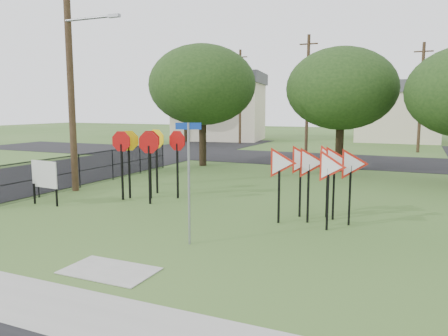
% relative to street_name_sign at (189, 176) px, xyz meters
% --- Properties ---
extents(ground, '(140.00, 140.00, 0.00)m').
position_rel_street_name_sign_xyz_m(ground, '(-0.68, 0.01, -1.80)').
color(ground, '#365C22').
extents(sidewalk, '(30.00, 1.60, 0.02)m').
position_rel_street_name_sign_xyz_m(sidewalk, '(-0.68, -4.19, -1.79)').
color(sidewalk, '#989790').
rests_on(sidewalk, ground).
extents(street_left, '(8.00, 50.00, 0.02)m').
position_rel_street_name_sign_xyz_m(street_left, '(-12.68, 10.01, -1.79)').
color(street_left, black).
rests_on(street_left, ground).
extents(street_far, '(60.00, 8.00, 0.02)m').
position_rel_street_name_sign_xyz_m(street_far, '(-0.68, 20.01, -1.79)').
color(street_far, black).
rests_on(street_far, ground).
extents(curb_pad, '(2.00, 1.20, 0.02)m').
position_rel_street_name_sign_xyz_m(curb_pad, '(-0.68, -2.39, -1.79)').
color(curb_pad, '#989790').
rests_on(curb_pad, ground).
extents(street_name_sign, '(0.61, 0.27, 3.15)m').
position_rel_street_name_sign_xyz_m(street_name_sign, '(0.00, 0.00, 0.00)').
color(street_name_sign, gray).
rests_on(street_name_sign, ground).
extents(stop_sign_cluster, '(2.60, 2.00, 2.67)m').
position_rel_street_name_sign_xyz_m(stop_sign_cluster, '(-4.23, 4.41, 0.17)').
color(stop_sign_cluster, black).
rests_on(stop_sign_cluster, ground).
extents(yield_sign_cluster, '(3.03, 1.83, 2.39)m').
position_rel_street_name_sign_xyz_m(yield_sign_cluster, '(2.55, 3.58, -0.04)').
color(yield_sign_cluster, black).
rests_on(yield_sign_cluster, ground).
extents(info_board, '(1.30, 0.17, 1.62)m').
position_rel_street_name_sign_xyz_m(info_board, '(-6.98, 1.90, -0.72)').
color(info_board, black).
rests_on(info_board, ground).
extents(utility_pole_main, '(3.55, 0.33, 10.00)m').
position_rel_street_name_sign_xyz_m(utility_pole_main, '(-7.91, 4.50, 3.41)').
color(utility_pole_main, '#473421').
rests_on(utility_pole_main, ground).
extents(far_pole_a, '(1.40, 0.24, 9.00)m').
position_rel_street_name_sign_xyz_m(far_pole_a, '(-2.68, 24.01, 2.80)').
color(far_pole_a, '#473421').
rests_on(far_pole_a, ground).
extents(far_pole_b, '(1.40, 0.24, 8.50)m').
position_rel_street_name_sign_xyz_m(far_pole_b, '(5.32, 28.01, 2.55)').
color(far_pole_b, '#473421').
rests_on(far_pole_b, ground).
extents(far_pole_c, '(1.40, 0.24, 9.00)m').
position_rel_street_name_sign_xyz_m(far_pole_c, '(-10.68, 30.01, 2.80)').
color(far_pole_c, '#473421').
rests_on(far_pole_c, ground).
extents(fence_run, '(0.05, 11.55, 1.50)m').
position_rel_street_name_sign_xyz_m(fence_run, '(-8.28, 6.26, -1.01)').
color(fence_run, black).
rests_on(fence_run, ground).
extents(house_left, '(10.58, 8.88, 7.20)m').
position_rel_street_name_sign_xyz_m(house_left, '(-14.68, 34.01, 1.85)').
color(house_left, beige).
rests_on(house_left, ground).
extents(house_mid, '(8.40, 8.40, 6.20)m').
position_rel_street_name_sign_xyz_m(house_mid, '(3.32, 40.01, 1.35)').
color(house_mid, beige).
rests_on(house_mid, ground).
extents(tree_near_left, '(6.40, 6.40, 7.27)m').
position_rel_street_name_sign_xyz_m(tree_near_left, '(-6.68, 14.01, 3.06)').
color(tree_near_left, black).
rests_on(tree_near_left, ground).
extents(tree_near_mid, '(6.00, 6.00, 6.80)m').
position_rel_street_name_sign_xyz_m(tree_near_mid, '(1.32, 15.01, 2.74)').
color(tree_near_mid, black).
rests_on(tree_near_mid, ground).
extents(tree_far_left, '(6.80, 6.80, 7.73)m').
position_rel_street_name_sign_xyz_m(tree_far_left, '(-16.68, 30.01, 3.37)').
color(tree_far_left, black).
rests_on(tree_far_left, ground).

